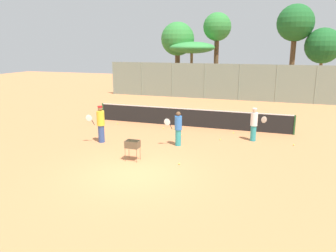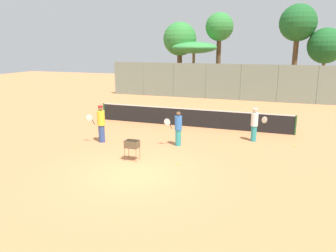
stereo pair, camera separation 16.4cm
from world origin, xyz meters
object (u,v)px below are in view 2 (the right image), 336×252
(parked_car, at_px, (227,86))
(player_red_cap, at_px, (101,123))
(ball_cart, at_px, (132,146))
(player_white_outfit, at_px, (178,128))
(player_yellow_shirt, at_px, (254,124))
(tennis_net, at_px, (191,117))

(parked_car, bearing_deg, player_red_cap, -98.48)
(ball_cart, height_order, parked_car, parked_car)
(player_white_outfit, bearing_deg, ball_cart, 38.45)
(player_white_outfit, distance_m, player_red_cap, 3.79)
(player_white_outfit, bearing_deg, parked_car, -114.75)
(ball_cart, bearing_deg, player_yellow_shirt, 45.37)
(tennis_net, distance_m, parked_car, 15.00)
(tennis_net, bearing_deg, player_red_cap, -125.78)
(ball_cart, bearing_deg, tennis_net, 83.82)
(tennis_net, height_order, player_red_cap, player_red_cap)
(ball_cart, bearing_deg, player_white_outfit, 65.67)
(player_red_cap, distance_m, player_yellow_shirt, 7.52)
(player_yellow_shirt, bearing_deg, tennis_net, 179.36)
(player_red_cap, relative_size, parked_car, 0.43)
(parked_car, bearing_deg, player_white_outfit, -87.52)
(player_red_cap, relative_size, ball_cart, 2.12)
(tennis_net, bearing_deg, player_yellow_shirt, -26.57)
(player_red_cap, bearing_deg, player_yellow_shirt, 162.89)
(player_yellow_shirt, relative_size, parked_car, 0.39)
(tennis_net, relative_size, parked_car, 2.76)
(tennis_net, distance_m, player_yellow_shirt, 4.24)
(tennis_net, distance_m, player_red_cap, 5.59)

